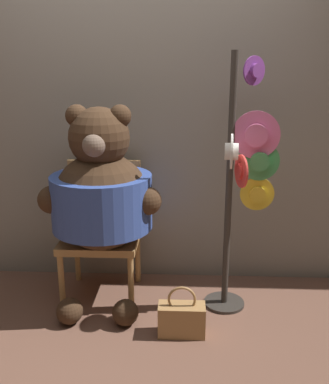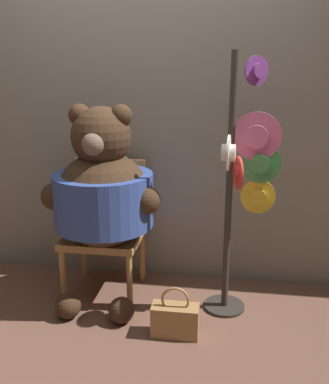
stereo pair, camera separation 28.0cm
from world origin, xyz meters
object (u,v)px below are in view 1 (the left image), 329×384
teddy_bear (101,195)px  hat_display_rack (243,178)px  chair (103,225)px  handbag_on_ground (182,319)px

teddy_bear → hat_display_rack: hat_display_rack is taller
chair → hat_display_rack: bearing=-12.4°
chair → handbag_on_ground: 0.89m
teddy_bear → hat_display_rack: size_ratio=0.81×
chair → hat_display_rack: size_ratio=0.56×
chair → handbag_on_ground: (0.58, -0.55, -0.40)m
chair → hat_display_rack: 1.06m
chair → teddy_bear: bearing=-78.6°
handbag_on_ground → chair: bearing=136.3°
hat_display_rack → handbag_on_ground: bearing=-138.0°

